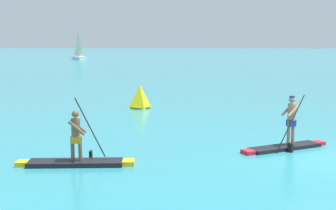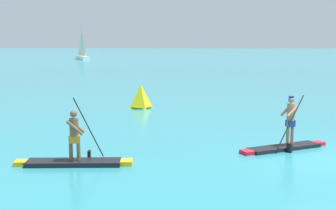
# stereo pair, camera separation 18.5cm
# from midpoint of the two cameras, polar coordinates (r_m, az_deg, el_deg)

# --- Properties ---
(ground) EXTENTS (440.00, 440.00, 0.00)m
(ground) POSITION_cam_midpoint_polar(r_m,az_deg,el_deg) (14.63, 20.25, -6.60)
(ground) COLOR teal
(paddleboarder_near_left) EXTENTS (3.47, 1.07, 1.95)m
(paddleboarder_near_left) POSITION_cam_midpoint_polar(r_m,az_deg,el_deg) (13.37, -12.08, -6.42)
(paddleboarder_near_left) COLOR black
(paddleboarder_near_left) RESTS_ON ground
(paddleboarder_mid_center) EXTENTS (3.09, 2.04, 1.89)m
(paddleboarder_mid_center) POSITION_cam_midpoint_polar(r_m,az_deg,el_deg) (15.49, 14.66, -4.18)
(paddleboarder_mid_center) COLOR black
(paddleboarder_mid_center) RESTS_ON ground
(race_marker_buoy) EXTENTS (1.30, 1.30, 1.29)m
(race_marker_buoy) POSITION_cam_midpoint_polar(r_m,az_deg,el_deg) (24.24, -3.86, 0.98)
(race_marker_buoy) COLOR yellow
(race_marker_buoy) RESTS_ON ground
(sailboat_left_horizon) EXTENTS (3.78, 4.57, 6.90)m
(sailboat_left_horizon) POSITION_cam_midpoint_polar(r_m,az_deg,el_deg) (89.80, -11.47, 6.27)
(sailboat_left_horizon) COLOR white
(sailboat_left_horizon) RESTS_ON ground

